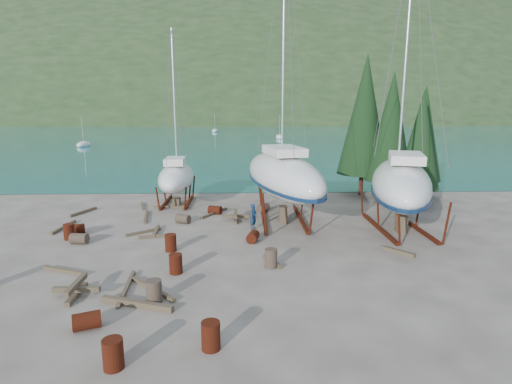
{
  "coord_description": "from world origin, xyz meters",
  "views": [
    {
      "loc": [
        1.12,
        -18.78,
        7.12
      ],
      "look_at": [
        1.79,
        3.0,
        2.59
      ],
      "focal_mm": 28.0,
      "sensor_mm": 36.0,
      "label": 1
    }
  ],
  "objects_px": {
    "large_sailboat_far": "(401,182)",
    "small_sailboat_shore": "(176,177)",
    "worker": "(253,216)",
    "large_sailboat_near": "(283,175)"
  },
  "relations": [
    {
      "from": "large_sailboat_far",
      "to": "small_sailboat_shore",
      "type": "height_order",
      "value": "large_sailboat_far"
    },
    {
      "from": "small_sailboat_shore",
      "to": "worker",
      "type": "relative_size",
      "value": 8.09
    },
    {
      "from": "large_sailboat_near",
      "to": "worker",
      "type": "distance_m",
      "value": 3.53
    },
    {
      "from": "small_sailboat_shore",
      "to": "large_sailboat_far",
      "type": "bearing_deg",
      "value": -29.27
    },
    {
      "from": "large_sailboat_near",
      "to": "large_sailboat_far",
      "type": "xyz_separation_m",
      "value": [
        6.79,
        -2.21,
        -0.13
      ]
    },
    {
      "from": "large_sailboat_near",
      "to": "large_sailboat_far",
      "type": "distance_m",
      "value": 7.14
    },
    {
      "from": "large_sailboat_near",
      "to": "large_sailboat_far",
      "type": "bearing_deg",
      "value": -29.51
    },
    {
      "from": "small_sailboat_shore",
      "to": "worker",
      "type": "distance_m",
      "value": 8.99
    },
    {
      "from": "large_sailboat_far",
      "to": "worker",
      "type": "distance_m",
      "value": 8.96
    },
    {
      "from": "large_sailboat_near",
      "to": "small_sailboat_shore",
      "type": "bearing_deg",
      "value": 135.8
    }
  ]
}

